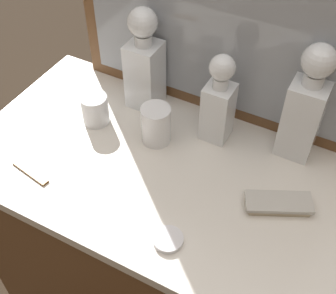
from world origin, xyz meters
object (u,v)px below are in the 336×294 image
crystal_decanter_right (145,68)px  porcelain_dish (168,239)px  crystal_decanter_left (304,112)px  crystal_decanter_far_right (218,106)px  silver_brush_far_left (278,204)px  tortoiseshell_comb (30,172)px  crystal_tumbler_far_right (156,126)px  crystal_tumbler_left (95,110)px

crystal_decanter_right → porcelain_dish: (0.28, -0.39, -0.12)m
crystal_decanter_left → crystal_decanter_far_right: crystal_decanter_left is taller
crystal_decanter_far_right → silver_brush_far_left: (0.23, -0.15, -0.09)m
crystal_decanter_right → tortoiseshell_comb: size_ratio=2.52×
silver_brush_far_left → tortoiseshell_comb: size_ratio=1.39×
crystal_tumbler_far_right → silver_brush_far_left: (0.36, -0.06, -0.04)m
crystal_decanter_left → porcelain_dish: size_ratio=4.69×
crystal_decanter_far_right → silver_brush_far_left: size_ratio=1.54×
crystal_decanter_right → crystal_decanter_far_right: bearing=-7.3°
crystal_decanter_right → silver_brush_far_left: 0.51m
crystal_tumbler_far_right → silver_brush_far_left: bearing=-9.8°
crystal_tumbler_left → tortoiseshell_comb: bearing=-98.9°
silver_brush_far_left → tortoiseshell_comb: (-0.58, -0.19, -0.01)m
porcelain_dish → tortoiseshell_comb: bearing=178.4°
crystal_decanter_left → crystal_decanter_far_right: bearing=-166.6°
porcelain_dish → tortoiseshell_comb: (-0.40, 0.01, -0.00)m
crystal_decanter_far_right → silver_brush_far_left: crystal_decanter_far_right is taller
crystal_tumbler_far_right → porcelain_dish: size_ratio=1.58×
crystal_decanter_left → silver_brush_far_left: (0.02, -0.20, -0.12)m
porcelain_dish → crystal_decanter_right: bearing=125.8°
crystal_tumbler_far_right → crystal_decanter_right: bearing=130.1°
crystal_decanter_left → crystal_tumbler_far_right: size_ratio=2.97×
crystal_decanter_left → crystal_decanter_right: 0.44m
crystal_decanter_right → porcelain_dish: 0.49m
crystal_decanter_far_right → crystal_decanter_right: size_ratio=0.85×
crystal_decanter_far_right → porcelain_dish: 0.37m
crystal_decanter_far_right → crystal_tumbler_far_right: crystal_decanter_far_right is taller
crystal_decanter_far_right → crystal_tumbler_far_right: size_ratio=2.37×
crystal_decanter_far_right → tortoiseshell_comb: size_ratio=2.13×
crystal_tumbler_far_right → tortoiseshell_comb: (-0.22, -0.25, -0.05)m
crystal_decanter_right → crystal_tumbler_left: bearing=-121.5°
crystal_decanter_far_right → porcelain_dish: size_ratio=3.75×
crystal_decanter_right → tortoiseshell_comb: (-0.12, -0.38, -0.12)m
crystal_decanter_far_right → porcelain_dish: bearing=-83.0°
crystal_decanter_far_right → crystal_tumbler_left: (-0.32, -0.11, -0.06)m
crystal_decanter_far_right → crystal_decanter_left: bearing=13.4°
crystal_decanter_right → tortoiseshell_comb: crystal_decanter_right is taller
crystal_decanter_left → crystal_tumbler_left: size_ratio=3.71×
porcelain_dish → silver_brush_far_left: bearing=47.8°
crystal_decanter_right → crystal_tumbler_left: crystal_decanter_right is taller
tortoiseshell_comb → crystal_decanter_far_right: bearing=44.1°
silver_brush_far_left → tortoiseshell_comb: 0.62m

